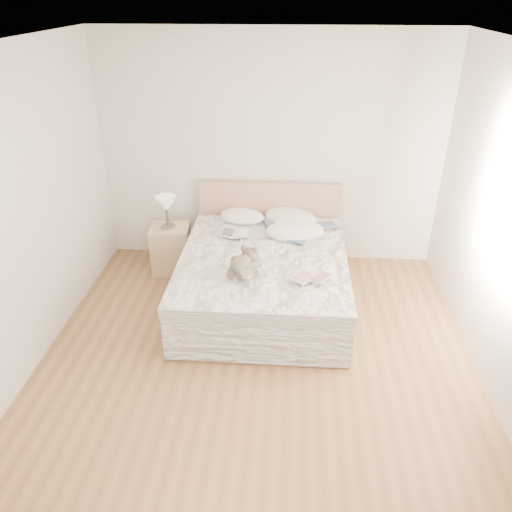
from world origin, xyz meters
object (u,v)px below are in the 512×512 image
Objects in this scene: bed at (264,276)px; nightstand at (171,249)px; table_lamp at (166,205)px; photo_book at (235,234)px; childrens_book at (312,278)px; teddy_bear at (241,271)px.

bed reaches higher than nightstand.
table_lamp is at bearing 152.66° from bed.
bed is at bearing -42.07° from photo_book.
photo_book reaches higher than nightstand.
bed is 0.58m from photo_book.
nightstand is 1.81× the size of photo_book.
bed reaches higher than photo_book.
bed is 6.50× the size of childrens_book.
teddy_bear is at bearing -49.03° from table_lamp.
teddy_bear reaches higher than childrens_book.
nightstand is at bearing 146.27° from teddy_bear.
photo_book is 0.87m from teddy_bear.
bed is 0.80m from childrens_book.
table_lamp reaches higher than childrens_book.
bed is at bearing 165.13° from childrens_book.
bed reaches higher than teddy_bear.
table_lamp is at bearing 146.37° from teddy_bear.
bed reaches higher than childrens_book.
childrens_book is at bearing 12.26° from teddy_bear.
bed is 3.83× the size of nightstand.
teddy_bear is (0.97, -1.12, -0.18)m from table_lamp.
nightstand is 2.03m from childrens_book.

